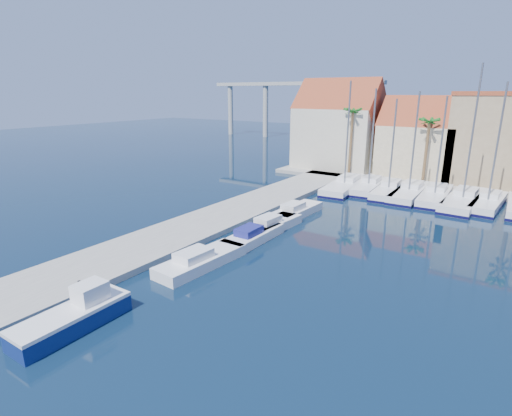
% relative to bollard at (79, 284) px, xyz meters
% --- Properties ---
extents(ground, '(260.00, 260.00, 0.00)m').
position_rel_bollard_xyz_m(ground, '(6.60, -0.29, -0.72)').
color(ground, black).
rests_on(ground, ground).
extents(quay_west, '(6.00, 77.00, 0.50)m').
position_rel_bollard_xyz_m(quay_west, '(-2.40, 13.21, -0.47)').
color(quay_west, gray).
rests_on(quay_west, ground).
extents(shore_north, '(54.00, 16.00, 0.50)m').
position_rel_bollard_xyz_m(shore_north, '(16.60, 47.71, -0.47)').
color(shore_north, gray).
rests_on(shore_north, ground).
extents(bollard, '(0.18, 0.18, 0.45)m').
position_rel_bollard_xyz_m(bollard, '(0.00, 0.00, 0.00)').
color(bollard, black).
rests_on(bollard, quay_west).
extents(fishing_boat, '(2.09, 6.04, 2.10)m').
position_rel_bollard_xyz_m(fishing_boat, '(2.96, -2.18, -0.02)').
color(fishing_boat, navy).
rests_on(fishing_boat, ground).
extents(motorboat_west_0, '(2.78, 7.32, 1.40)m').
position_rel_bollard_xyz_m(motorboat_west_0, '(3.25, 7.21, -0.21)').
color(motorboat_west_0, white).
rests_on(motorboat_west_0, ground).
extents(motorboat_west_1, '(2.11, 6.52, 1.40)m').
position_rel_bollard_xyz_m(motorboat_west_1, '(3.50, 13.36, -0.21)').
color(motorboat_west_1, white).
rests_on(motorboat_west_1, ground).
extents(motorboat_west_2, '(2.60, 6.72, 1.40)m').
position_rel_bollard_xyz_m(motorboat_west_2, '(3.25, 16.73, -0.21)').
color(motorboat_west_2, white).
rests_on(motorboat_west_2, ground).
extents(motorboat_west_3, '(2.50, 6.94, 1.40)m').
position_rel_bollard_xyz_m(motorboat_west_3, '(2.97, 21.77, -0.21)').
color(motorboat_west_3, white).
rests_on(motorboat_west_3, ground).
extents(sailboat_0, '(4.02, 11.94, 13.18)m').
position_rel_bollard_xyz_m(sailboat_0, '(2.81, 35.23, -0.15)').
color(sailboat_0, white).
rests_on(sailboat_0, ground).
extents(sailboat_1, '(3.21, 9.84, 12.30)m').
position_rel_bollard_xyz_m(sailboat_1, '(5.48, 36.37, -0.14)').
color(sailboat_1, white).
rests_on(sailboat_1, ground).
extents(sailboat_2, '(3.29, 10.05, 11.17)m').
position_rel_bollard_xyz_m(sailboat_2, '(8.17, 35.63, -0.15)').
color(sailboat_2, white).
rests_on(sailboat_2, ground).
extents(sailboat_3, '(2.98, 10.79, 11.98)m').
position_rel_bollard_xyz_m(sailboat_3, '(10.49, 35.94, -0.16)').
color(sailboat_3, white).
rests_on(sailboat_3, ground).
extents(sailboat_4, '(3.22, 10.41, 11.49)m').
position_rel_bollard_xyz_m(sailboat_4, '(13.28, 35.94, -0.16)').
color(sailboat_4, white).
rests_on(sailboat_4, ground).
extents(sailboat_5, '(3.56, 11.74, 14.67)m').
position_rel_bollard_xyz_m(sailboat_5, '(16.24, 35.65, -0.14)').
color(sailboat_5, white).
rests_on(sailboat_5, ground).
extents(sailboat_6, '(3.22, 9.73, 12.88)m').
position_rel_bollard_xyz_m(sailboat_6, '(18.60, 35.86, -0.13)').
color(sailboat_6, white).
rests_on(sailboat_6, ground).
extents(building_0, '(12.30, 9.00, 13.50)m').
position_rel_bollard_xyz_m(building_0, '(-3.40, 46.71, 5.80)').
color(building_0, beige).
rests_on(building_0, shore_north).
extents(building_1, '(10.30, 8.00, 11.00)m').
position_rel_bollard_xyz_m(building_1, '(8.60, 46.71, 4.57)').
color(building_1, tan).
rests_on(building_1, shore_north).
extents(palm_0, '(2.60, 2.60, 10.15)m').
position_rel_bollard_xyz_m(palm_0, '(0.60, 41.71, 8.36)').
color(palm_0, brown).
rests_on(palm_0, shore_north).
extents(palm_1, '(2.60, 2.60, 9.15)m').
position_rel_bollard_xyz_m(palm_1, '(10.60, 41.71, 7.41)').
color(palm_1, brown).
rests_on(palm_1, shore_north).
extents(viaduct, '(48.00, 2.20, 14.45)m').
position_rel_bollard_xyz_m(viaduct, '(-32.47, 81.71, 9.53)').
color(viaduct, '#9E9E99').
rests_on(viaduct, ground).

